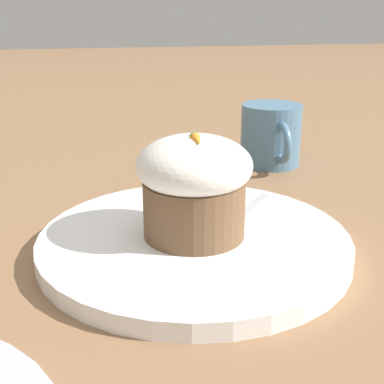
# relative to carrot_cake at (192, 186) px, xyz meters

# --- Properties ---
(ground_plane) EXTENTS (4.00, 4.00, 0.00)m
(ground_plane) POSITION_rel_carrot_cake_xyz_m (-0.00, 0.00, -0.06)
(ground_plane) COLOR #846042
(dessert_plate) EXTENTS (0.27, 0.27, 0.02)m
(dessert_plate) POSITION_rel_carrot_cake_xyz_m (-0.00, 0.00, -0.05)
(dessert_plate) COLOR white
(dessert_plate) RESTS_ON ground_plane
(carrot_cake) EXTENTS (0.10, 0.10, 0.09)m
(carrot_cake) POSITION_rel_carrot_cake_xyz_m (0.00, 0.00, 0.00)
(carrot_cake) COLOR brown
(carrot_cake) RESTS_ON dessert_plate
(spoon) EXTENTS (0.09, 0.08, 0.01)m
(spoon) POSITION_rel_carrot_cake_xyz_m (-0.02, 0.05, -0.04)
(spoon) COLOR #B7B7BC
(spoon) RESTS_ON dessert_plate
(coffee_cup) EXTENTS (0.11, 0.08, 0.08)m
(coffee_cup) POSITION_rel_carrot_cake_xyz_m (-0.24, 0.15, -0.02)
(coffee_cup) COLOR teal
(coffee_cup) RESTS_ON ground_plane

